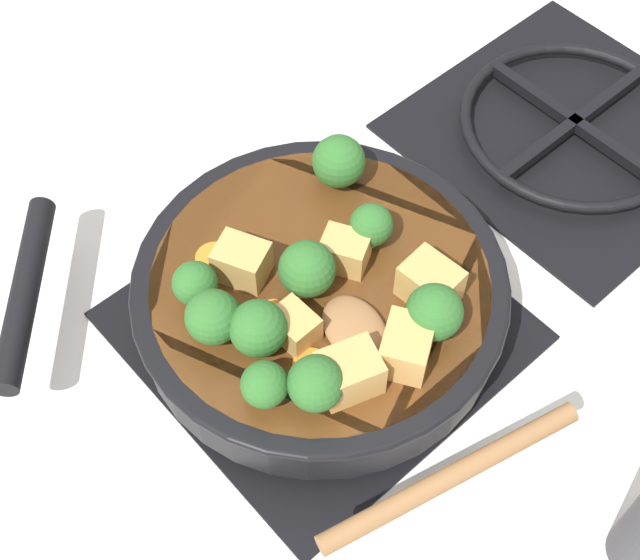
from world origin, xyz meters
TOP-DOWN VIEW (x-y plane):
  - ground_plane at (0.00, 0.00)m, footprint 2.40×2.40m
  - front_burner_grate at (0.00, 0.00)m, footprint 0.31×0.31m
  - rear_burner_grate at (0.00, 0.36)m, footprint 0.31×0.31m
  - skillet_pan at (-0.00, -0.00)m, footprint 0.41×0.43m
  - wooden_spoon at (0.13, -0.03)m, footprint 0.21×0.22m
  - tofu_cube_center_large at (0.10, 0.00)m, footprint 0.06×0.06m
  - tofu_cube_near_handle at (-0.05, -0.04)m, footprint 0.05×0.05m
  - tofu_cube_east_chunk at (0.03, -0.05)m, footprint 0.04×0.03m
  - tofu_cube_west_chunk at (0.07, 0.06)m, footprint 0.05×0.04m
  - tofu_cube_back_piece at (-0.00, 0.03)m, footprint 0.05×0.05m
  - tofu_cube_front_piece at (0.09, -0.05)m, footprint 0.05×0.06m
  - broccoli_floret_near_spoon at (-0.00, -0.01)m, footprint 0.05×0.05m
  - broccoli_floret_center_top at (-0.02, -0.10)m, footprint 0.05×0.05m
  - broccoli_floret_east_rim at (-0.00, 0.06)m, footprint 0.04×0.04m
  - broccoli_floret_west_rim at (-0.07, 0.08)m, footprint 0.05×0.05m
  - broccoli_floret_north_edge at (0.02, -0.08)m, footprint 0.05×0.05m
  - broccoli_floret_south_cluster at (0.10, 0.03)m, footprint 0.05×0.05m
  - broccoli_floret_mid_floret at (0.06, -0.11)m, footprint 0.04×0.04m
  - broccoli_floret_small_inner at (-0.05, -0.09)m, footprint 0.04×0.04m
  - broccoli_floret_tall_stem at (0.08, -0.08)m, footprint 0.04×0.04m
  - carrot_slice_orange_thin at (-0.00, -0.05)m, footprint 0.02×0.02m
  - carrot_slice_near_center at (-0.08, -0.05)m, footprint 0.03×0.03m
  - carrot_slice_edge_slice at (0.06, -0.06)m, footprint 0.03×0.03m

SIDE VIEW (x-z plane):
  - ground_plane at x=0.00m, z-range 0.00..0.00m
  - front_burner_grate at x=0.00m, z-range 0.00..0.03m
  - rear_burner_grate at x=0.00m, z-range 0.00..0.03m
  - skillet_pan at x=0.00m, z-range 0.03..0.08m
  - carrot_slice_orange_thin at x=0.00m, z-range 0.08..0.08m
  - carrot_slice_near_center at x=-0.08m, z-range 0.08..0.08m
  - carrot_slice_edge_slice at x=0.06m, z-range 0.08..0.08m
  - wooden_spoon at x=0.13m, z-range 0.08..0.09m
  - tofu_cube_east_chunk at x=0.03m, z-range 0.08..0.11m
  - tofu_cube_back_piece at x=0.00m, z-range 0.08..0.11m
  - tofu_cube_near_handle at x=-0.05m, z-range 0.08..0.11m
  - tofu_cube_west_chunk at x=0.07m, z-range 0.08..0.11m
  - tofu_cube_center_large at x=0.10m, z-range 0.08..0.11m
  - tofu_cube_front_piece at x=0.09m, z-range 0.08..0.11m
  - broccoli_floret_mid_floret at x=0.06m, z-range 0.08..0.12m
  - broccoli_floret_small_inner at x=-0.05m, z-range 0.08..0.13m
  - broccoli_floret_east_rim at x=0.00m, z-range 0.08..0.13m
  - broccoli_floret_tall_stem at x=0.08m, z-range 0.08..0.13m
  - broccoli_floret_center_top at x=-0.02m, z-range 0.08..0.13m
  - broccoli_floret_north_edge at x=0.02m, z-range 0.08..0.13m
  - broccoli_floret_south_cluster at x=0.10m, z-range 0.08..0.13m
  - broccoli_floret_near_spoon at x=0.00m, z-range 0.08..0.13m
  - broccoli_floret_west_rim at x=-0.07m, z-range 0.08..0.13m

